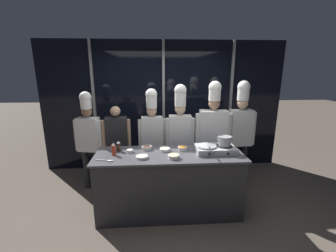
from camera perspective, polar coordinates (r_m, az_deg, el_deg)
ground_plane at (r=3.73m, az=0.28°, el=-20.60°), size 24.00×24.00×0.00m
window_wall_back at (r=4.79m, az=-1.14°, el=4.91°), size 5.05×0.09×2.70m
demo_counter at (r=3.48m, az=0.29°, el=-14.23°), size 2.15×0.74×0.94m
portable_stove at (r=3.39m, az=11.93°, el=-5.75°), size 0.57×0.37×0.10m
frying_pan at (r=3.33m, az=9.82°, el=-4.70°), size 0.30×0.51×0.04m
stock_pot at (r=3.39m, az=14.19°, el=-3.65°), size 0.22×0.19×0.14m
squeeze_bottle_chili at (r=3.29m, az=-13.64°, el=-5.73°), size 0.05×0.05×0.18m
squeeze_bottle_soy at (r=3.43m, az=-12.44°, el=-5.05°), size 0.06×0.06×0.16m
prep_bowl_rice at (r=3.37m, az=-9.64°, el=-6.22°), size 0.10×0.10×0.04m
prep_bowl_noodles at (r=3.38m, az=-0.83°, el=-5.94°), size 0.16×0.16×0.04m
prep_bowl_onion at (r=3.14m, az=-6.66°, el=-7.75°), size 0.17×0.17×0.04m
prep_bowl_carrots at (r=3.41m, az=3.68°, el=-5.61°), size 0.14×0.14×0.06m
prep_bowl_soy_glaze at (r=3.45m, az=-5.42°, el=-5.46°), size 0.15×0.15×0.05m
prep_bowl_ginger at (r=3.10m, az=1.47°, el=-7.68°), size 0.16×0.16×0.06m
serving_spoon_slotted at (r=3.13m, az=-14.96°, el=-8.47°), size 0.25×0.09×0.02m
chef_head at (r=4.13m, az=-19.53°, el=-1.79°), size 0.49×0.25×1.77m
person_guest at (r=4.06m, az=-12.84°, el=-3.37°), size 0.49×0.23×1.52m
chef_sous at (r=3.96m, az=-4.09°, el=-1.37°), size 0.48×0.21×1.81m
chef_line at (r=3.89m, az=3.05°, el=-1.07°), size 0.50×0.21×1.89m
chef_pastry at (r=4.00m, az=11.34°, el=-0.94°), size 0.63×0.29×1.94m
chef_apprentice at (r=4.20m, az=17.98°, el=-0.02°), size 0.53×0.23×1.94m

